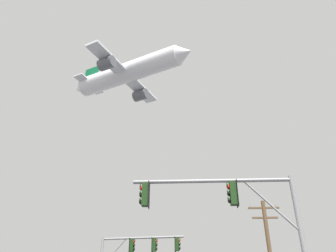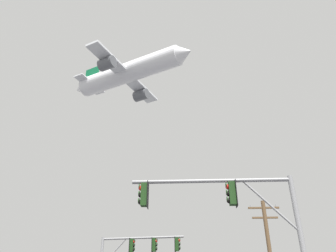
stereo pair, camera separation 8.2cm
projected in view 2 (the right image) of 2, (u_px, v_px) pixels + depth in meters
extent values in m
cylinder|color=gray|center=(210.00, 181.00, 12.98)|extent=(6.29, 0.16, 0.15)
cylinder|color=gray|center=(270.00, 205.00, 12.40)|extent=(1.94, 0.08, 2.04)
cube|color=#193814|center=(144.00, 195.00, 12.85)|extent=(0.26, 0.32, 0.90)
cylinder|color=#193814|center=(145.00, 182.00, 13.09)|extent=(0.05, 0.05, 0.12)
cube|color=black|center=(148.00, 195.00, 12.85)|extent=(0.02, 0.46, 1.04)
sphere|color=red|center=(141.00, 188.00, 12.99)|extent=(0.20, 0.20, 0.20)
cylinder|color=#193814|center=(139.00, 187.00, 13.02)|extent=(0.04, 0.21, 0.21)
sphere|color=black|center=(141.00, 195.00, 12.85)|extent=(0.20, 0.20, 0.20)
cylinder|color=#193814|center=(139.00, 194.00, 12.89)|extent=(0.04, 0.21, 0.21)
sphere|color=black|center=(140.00, 202.00, 12.72)|extent=(0.20, 0.20, 0.20)
cylinder|color=#193814|center=(139.00, 201.00, 12.75)|extent=(0.04, 0.21, 0.21)
cube|color=#193814|center=(232.00, 193.00, 12.69)|extent=(0.26, 0.32, 0.90)
cylinder|color=#193814|center=(231.00, 181.00, 12.93)|extent=(0.05, 0.05, 0.12)
cube|color=black|center=(236.00, 193.00, 12.68)|extent=(0.02, 0.46, 1.04)
sphere|color=red|center=(228.00, 187.00, 12.83)|extent=(0.20, 0.20, 0.20)
cylinder|color=#193814|center=(226.00, 185.00, 12.86)|extent=(0.04, 0.21, 0.21)
sphere|color=black|center=(229.00, 194.00, 12.69)|extent=(0.20, 0.20, 0.20)
cylinder|color=#193814|center=(227.00, 192.00, 12.72)|extent=(0.04, 0.21, 0.21)
sphere|color=black|center=(229.00, 201.00, 12.56)|extent=(0.20, 0.20, 0.20)
cylinder|color=#193814|center=(227.00, 199.00, 12.59)|extent=(0.04, 0.21, 0.21)
cylinder|color=gray|center=(143.00, 238.00, 24.07)|extent=(6.14, 0.95, 0.15)
cube|color=#193814|center=(177.00, 244.00, 23.40)|extent=(0.30, 0.35, 0.90)
cylinder|color=#193814|center=(177.00, 237.00, 23.64)|extent=(0.05, 0.05, 0.12)
cube|color=black|center=(175.00, 244.00, 23.42)|extent=(0.08, 0.46, 1.04)
sphere|color=red|center=(179.00, 240.00, 23.51)|extent=(0.20, 0.20, 0.20)
cylinder|color=#193814|center=(180.00, 239.00, 23.52)|extent=(0.07, 0.21, 0.21)
sphere|color=black|center=(179.00, 244.00, 23.37)|extent=(0.20, 0.20, 0.20)
cylinder|color=#193814|center=(180.00, 244.00, 23.39)|extent=(0.07, 0.21, 0.21)
sphere|color=black|center=(179.00, 249.00, 23.24)|extent=(0.20, 0.20, 0.20)
cylinder|color=#193814|center=(180.00, 248.00, 23.26)|extent=(0.07, 0.21, 0.21)
cube|color=#193814|center=(154.00, 245.00, 23.67)|extent=(0.30, 0.35, 0.90)
cylinder|color=#193814|center=(154.00, 238.00, 23.92)|extent=(0.05, 0.05, 0.12)
cube|color=black|center=(152.00, 245.00, 23.70)|extent=(0.08, 0.46, 1.04)
sphere|color=red|center=(156.00, 241.00, 23.78)|extent=(0.20, 0.20, 0.20)
cylinder|color=#193814|center=(157.00, 240.00, 23.80)|extent=(0.07, 0.21, 0.21)
sphere|color=black|center=(156.00, 245.00, 23.65)|extent=(0.20, 0.20, 0.20)
cylinder|color=#193814|center=(157.00, 244.00, 23.66)|extent=(0.07, 0.21, 0.21)
sphere|color=black|center=(156.00, 249.00, 23.51)|extent=(0.20, 0.20, 0.20)
cylinder|color=#193814|center=(157.00, 248.00, 23.53)|extent=(0.07, 0.21, 0.21)
cube|color=#193814|center=(132.00, 246.00, 23.95)|extent=(0.30, 0.35, 0.90)
cylinder|color=#193814|center=(132.00, 238.00, 24.19)|extent=(0.05, 0.05, 0.12)
cube|color=black|center=(130.00, 246.00, 23.97)|extent=(0.08, 0.46, 1.04)
sphere|color=red|center=(134.00, 242.00, 24.05)|extent=(0.20, 0.20, 0.20)
cylinder|color=#193814|center=(135.00, 241.00, 24.07)|extent=(0.07, 0.21, 0.21)
sphere|color=black|center=(134.00, 246.00, 23.92)|extent=(0.20, 0.20, 0.20)
cylinder|color=#193814|center=(134.00, 245.00, 23.94)|extent=(0.07, 0.21, 0.21)
sphere|color=black|center=(133.00, 250.00, 23.79)|extent=(0.20, 0.20, 0.20)
cylinder|color=#193814|center=(134.00, 249.00, 23.81)|extent=(0.07, 0.21, 0.21)
cube|color=brown|center=(264.00, 208.00, 23.38)|extent=(2.20, 0.12, 0.12)
cube|color=brown|center=(265.00, 218.00, 23.05)|extent=(1.80, 0.12, 0.12)
cylinder|color=gray|center=(251.00, 206.00, 23.48)|extent=(0.10, 0.10, 0.18)
cylinder|color=gray|center=(276.00, 206.00, 23.39)|extent=(0.10, 0.10, 0.18)
cylinder|color=white|center=(129.00, 72.00, 57.63)|extent=(19.48, 11.50, 3.52)
cone|color=white|center=(185.00, 53.00, 53.10)|extent=(3.60, 4.06, 3.35)
cone|color=white|center=(81.00, 89.00, 62.12)|extent=(3.25, 3.64, 3.00)
cube|color=silver|center=(126.00, 76.00, 57.61)|extent=(10.04, 18.02, 0.40)
cylinder|color=#595B60|center=(141.00, 95.00, 61.19)|extent=(3.23, 2.91, 1.98)
cylinder|color=#595B60|center=(107.00, 64.00, 53.03)|extent=(3.23, 2.91, 1.98)
cube|color=#0C5933|center=(92.00, 77.00, 62.11)|extent=(2.91, 1.53, 4.19)
cube|color=silver|center=(90.00, 84.00, 61.42)|extent=(4.57, 6.83, 0.22)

